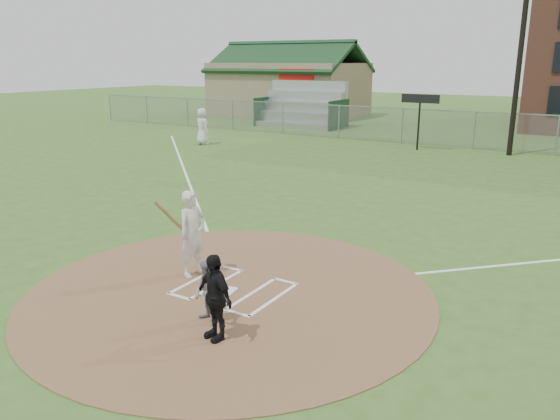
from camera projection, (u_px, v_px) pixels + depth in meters
The scene contains 14 objects.
ground at pixel (230, 292), 11.32m from camera, with size 140.00×140.00×0.00m, color #365E20.
dirt_circle at pixel (230, 292), 11.31m from camera, with size 8.40×8.40×0.02m, color brown.
home_plate at pixel (224, 291), 11.30m from camera, with size 0.44×0.44×0.03m, color white.
foul_line_third at pixel (185, 173), 23.24m from camera, with size 0.10×24.00×0.01m, color white.
catcher at pixel (208, 293), 9.80m from camera, with size 0.58×0.45×1.19m, color slate.
umpire at pixel (215, 297), 9.22m from camera, with size 0.90×0.37×1.53m, color black.
ondeck_player at pixel (202, 126), 30.84m from camera, with size 0.99×0.65×2.04m, color silver.
batters_boxes at pixel (234, 289), 11.43m from camera, with size 2.08×1.88×0.01m.
batter_at_plate at pixel (192, 234), 11.94m from camera, with size 0.80×1.04×1.92m.
outfield_fence at pixel (474, 130), 29.15m from camera, with size 56.08×0.08×2.03m.
bleachers at pixel (301, 104), 38.98m from camera, with size 6.08×3.20×3.20m.
clubhouse at pixel (289, 87), 46.87m from camera, with size 12.20×8.71×6.23m.
light_pole at pixel (524, 17), 25.84m from camera, with size 1.20×0.30×12.22m.
scoreboard_sign at pixel (420, 105), 28.56m from camera, with size 2.00×0.10×2.93m.
Camera 1 is at (6.33, -8.38, 4.65)m, focal length 35.00 mm.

